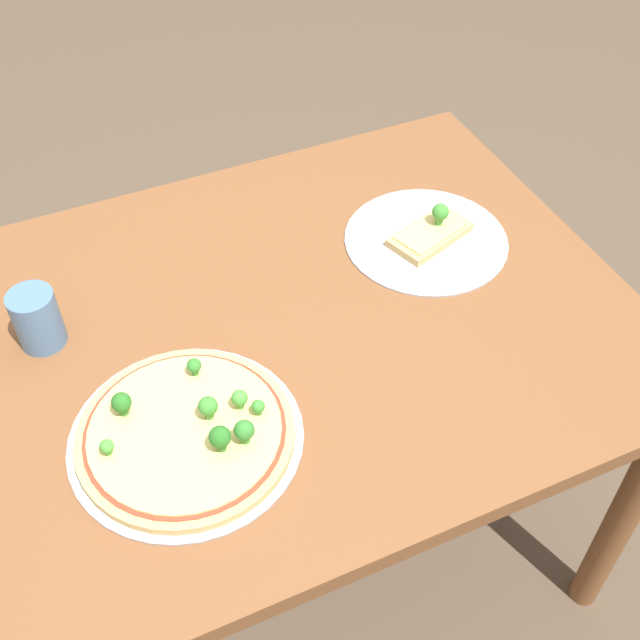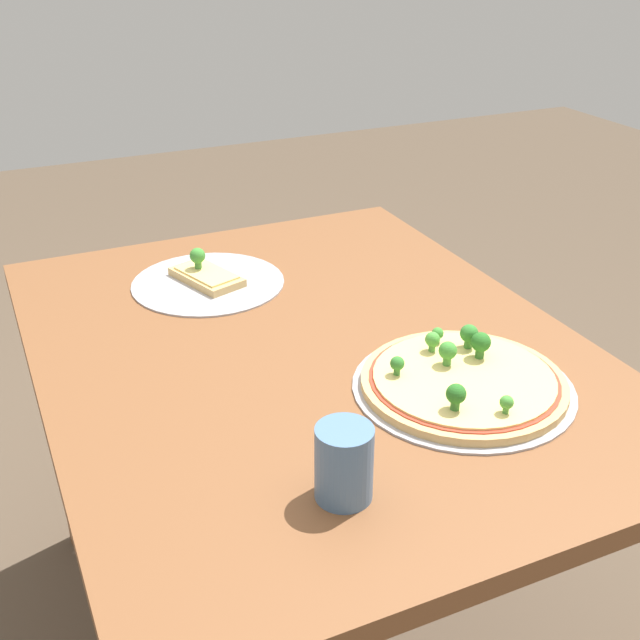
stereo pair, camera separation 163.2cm
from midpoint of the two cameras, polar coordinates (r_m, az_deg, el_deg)
name	(u,v)px [view 1 (the left image)]	position (r m, az deg, el deg)	size (l,w,h in m)	color
ground_plane	(297,535)	(1.77, 21.70, -25.09)	(8.00, 8.00, 0.00)	brown
dining_table	(290,356)	(1.21, 30.25, -14.26)	(1.19, 0.92, 0.75)	brown
pizza_tray_whole	(187,433)	(0.97, 30.26, -24.44)	(0.36, 0.36, 0.07)	#A3A3A8
pizza_tray_slice	(428,236)	(1.38, 38.14, -3.04)	(0.31, 0.31, 0.07)	#A3A3A8
drinking_cup	(37,319)	(0.92, 11.78, -14.52)	(0.08, 0.08, 0.11)	#4C7099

